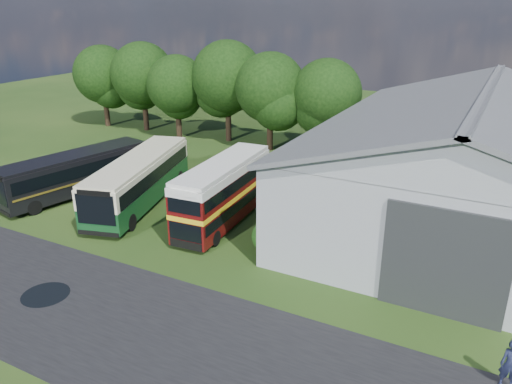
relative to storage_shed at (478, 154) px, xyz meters
The scene contains 17 objects.
ground 22.31m from the storage_shed, 133.18° to the right, with size 120.00×120.00×0.00m, color #193611.
asphalt_road 22.84m from the storage_shed, 122.30° to the right, with size 60.00×8.00×0.02m, color black.
puddle 25.50m from the storage_shed, 130.99° to the right, with size 2.20×2.20×0.01m, color black.
storage_shed is the anchor object (origin of this frame).
tree_far_left 38.86m from the storage_shed, 168.09° to the left, with size 6.12×6.12×8.64m.
tree_left_a 34.12m from the storage_shed, 165.53° to the left, with size 6.46×6.46×9.12m.
tree_left_b 29.01m from the storage_shed, 164.98° to the left, with size 5.78×5.78×8.16m.
tree_mid 24.71m from the storage_shed, 159.03° to the left, with size 6.80×6.80×9.60m.
tree_right_a 19.68m from the storage_shed, 156.53° to the left, with size 6.26×6.26×8.83m.
tree_right_b 15.65m from the storage_shed, 146.47° to the left, with size 5.98×5.98×8.45m.
shrub_front 14.33m from the storage_shed, 133.27° to the right, with size 1.70×1.70×1.70m, color #194714.
shrub_mid 13.02m from the storage_shed, 139.65° to the right, with size 1.60×1.60×1.60m, color #194714.
shrub_back 11.90m from the storage_shed, 147.52° to the right, with size 1.80×1.80×1.80m, color #194714.
bus_green_single 21.61m from the storage_shed, 158.09° to the right, with size 5.78×11.97×3.22m.
bus_maroon_double 15.73m from the storage_shed, 149.16° to the right, with size 2.93×9.20×3.90m.
bus_dark_single 26.64m from the storage_shed, 160.79° to the right, with size 4.72×11.11×2.99m.
visitor_a 16.10m from the storage_shed, 79.31° to the right, with size 0.70×0.46×1.91m, color #1D2240.
Camera 1 is at (16.60, -16.18, 12.91)m, focal length 35.00 mm.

